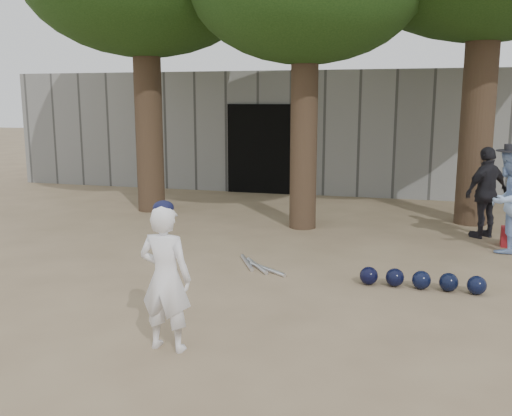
% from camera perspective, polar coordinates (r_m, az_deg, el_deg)
% --- Properties ---
extents(ground, '(70.00, 70.00, 0.00)m').
position_cam_1_polar(ground, '(6.78, -7.25, -9.20)').
color(ground, '#937C5E').
rests_on(ground, ground).
extents(boy_player, '(0.52, 0.36, 1.38)m').
position_cam_1_polar(boy_player, '(5.34, -9.04, -6.95)').
color(boy_player, white).
rests_on(boy_player, ground).
extents(spectator_blue, '(0.93, 0.97, 1.58)m').
position_cam_1_polar(spectator_blue, '(9.46, 23.85, 0.64)').
color(spectator_blue, '#98B7EA').
rests_on(spectator_blue, ground).
extents(spectator_dark, '(0.92, 0.89, 1.54)m').
position_cam_1_polar(spectator_dark, '(10.32, 22.04, 1.44)').
color(spectator_dark, black).
rests_on(spectator_dark, ground).
extents(back_building, '(16.00, 5.24, 3.00)m').
position_cam_1_polar(back_building, '(16.41, 6.73, 7.90)').
color(back_building, gray).
rests_on(back_building, ground).
extents(helmet_row, '(1.51, 0.28, 0.23)m').
position_cam_1_polar(helmet_row, '(7.38, 16.21, -6.93)').
color(helmet_row, black).
rests_on(helmet_row, ground).
extents(bat_pile, '(0.86, 0.81, 0.06)m').
position_cam_1_polar(bat_pile, '(7.98, 0.10, -5.80)').
color(bat_pile, silver).
rests_on(bat_pile, ground).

